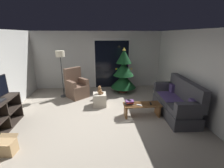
# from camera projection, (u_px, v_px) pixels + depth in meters

# --- Properties ---
(ground_plane) EXTENTS (7.00, 7.00, 0.00)m
(ground_plane) POSITION_uv_depth(u_px,v_px,m) (101.00, 120.00, 4.54)
(ground_plane) COLOR #9E9384
(wall_back) EXTENTS (5.72, 0.12, 2.50)m
(wall_back) POSITION_uv_depth(u_px,v_px,m) (98.00, 60.00, 7.07)
(wall_back) COLOR beige
(wall_back) RESTS_ON ground
(wall_right) EXTENTS (0.12, 6.00, 2.50)m
(wall_right) POSITION_uv_depth(u_px,v_px,m) (201.00, 75.00, 4.43)
(wall_right) COLOR beige
(wall_right) RESTS_ON ground
(patio_door_frame) EXTENTS (1.60, 0.02, 2.20)m
(patio_door_frame) POSITION_uv_depth(u_px,v_px,m) (112.00, 63.00, 7.11)
(patio_door_frame) COLOR silver
(patio_door_frame) RESTS_ON ground
(patio_door_glass) EXTENTS (1.50, 0.02, 2.10)m
(patio_door_glass) POSITION_uv_depth(u_px,v_px,m) (112.00, 65.00, 7.10)
(patio_door_glass) COLOR black
(patio_door_glass) RESTS_ON ground
(couch) EXTENTS (0.88, 1.98, 1.08)m
(couch) POSITION_uv_depth(u_px,v_px,m) (177.00, 102.00, 4.75)
(couch) COLOR #3D3D42
(couch) RESTS_ON ground
(coffee_table) EXTENTS (1.10, 0.40, 0.39)m
(coffee_table) POSITION_uv_depth(u_px,v_px,m) (142.00, 108.00, 4.69)
(coffee_table) COLOR brown
(coffee_table) RESTS_ON ground
(remote_black) EXTENTS (0.07, 0.16, 0.02)m
(remote_black) POSITION_uv_depth(u_px,v_px,m) (151.00, 104.00, 4.65)
(remote_black) COLOR black
(remote_black) RESTS_ON coffee_table
(remote_white) EXTENTS (0.16, 0.12, 0.02)m
(remote_white) POSITION_uv_depth(u_px,v_px,m) (139.00, 105.00, 4.55)
(remote_white) COLOR silver
(remote_white) RESTS_ON coffee_table
(book_stack) EXTENTS (0.27, 0.23, 0.11)m
(book_stack) POSITION_uv_depth(u_px,v_px,m) (130.00, 102.00, 4.64)
(book_stack) COLOR #4C4C51
(book_stack) RESTS_ON coffee_table
(cell_phone) EXTENTS (0.13, 0.16, 0.01)m
(cell_phone) POSITION_uv_depth(u_px,v_px,m) (129.00, 100.00, 4.63)
(cell_phone) COLOR black
(cell_phone) RESTS_ON book_stack
(christmas_tree) EXTENTS (1.05, 1.05, 1.87)m
(christmas_tree) POSITION_uv_depth(u_px,v_px,m) (124.00, 73.00, 6.50)
(christmas_tree) COLOR #4C1E19
(christmas_tree) RESTS_ON ground
(armchair) EXTENTS (0.96, 0.96, 1.13)m
(armchair) POSITION_uv_depth(u_px,v_px,m) (76.00, 87.00, 6.12)
(armchair) COLOR brown
(armchair) RESTS_ON ground
(floor_lamp) EXTENTS (0.32, 0.32, 1.78)m
(floor_lamp) POSITION_uv_depth(u_px,v_px,m) (61.00, 58.00, 5.82)
(floor_lamp) COLOR #2D2D30
(floor_lamp) RESTS_ON ground
(ottoman) EXTENTS (0.44, 0.44, 0.43)m
(ottoman) POSITION_uv_depth(u_px,v_px,m) (100.00, 100.00, 5.40)
(ottoman) COLOR beige
(ottoman) RESTS_ON ground
(teddy_bear_chestnut) EXTENTS (0.22, 0.21, 0.29)m
(teddy_bear_chestnut) POSITION_uv_depth(u_px,v_px,m) (100.00, 90.00, 5.29)
(teddy_bear_chestnut) COLOR brown
(teddy_bear_chestnut) RESTS_ON ottoman
(cardboard_box_open_near_shelf) EXTENTS (0.42, 0.47, 0.35)m
(cardboard_box_open_near_shelf) POSITION_uv_depth(u_px,v_px,m) (5.00, 147.00, 3.21)
(cardboard_box_open_near_shelf) COLOR tan
(cardboard_box_open_near_shelf) RESTS_ON ground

